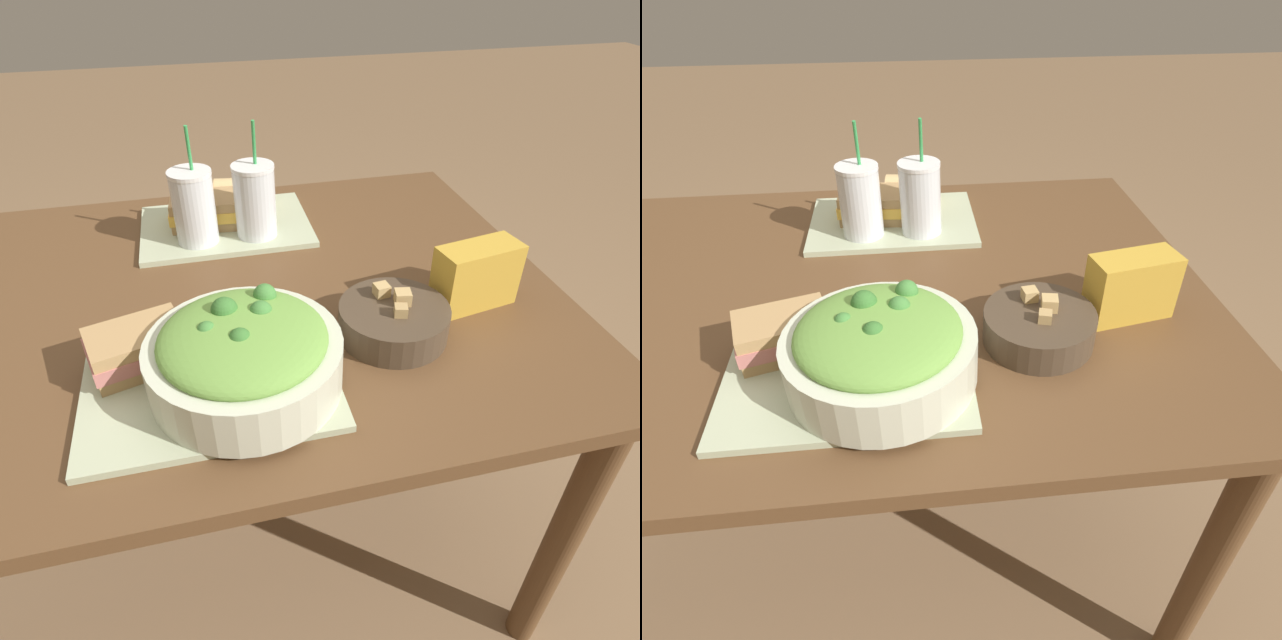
{
  "view_description": "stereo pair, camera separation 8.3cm",
  "coord_description": "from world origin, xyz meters",
  "views": [
    {
      "loc": [
        0.08,
        -0.85,
        1.32
      ],
      "look_at": [
        0.24,
        -0.2,
        0.82
      ],
      "focal_mm": 30.0,
      "sensor_mm": 36.0,
      "label": 1
    },
    {
      "loc": [
        0.16,
        -0.87,
        1.32
      ],
      "look_at": [
        0.24,
        -0.2,
        0.82
      ],
      "focal_mm": 30.0,
      "sensor_mm": 36.0,
      "label": 2
    }
  ],
  "objects": [
    {
      "name": "soup_bowl",
      "position": [
        0.37,
        -0.19,
        0.79
      ],
      "size": [
        0.18,
        0.18,
        0.08
      ],
      "color": "#473828",
      "rests_on": "dining_table"
    },
    {
      "name": "tray_far",
      "position": [
        0.13,
        0.26,
        0.76
      ],
      "size": [
        0.37,
        0.27,
        0.01
      ],
      "color": "#B2BC99",
      "rests_on": "dining_table"
    },
    {
      "name": "drink_cup_red",
      "position": [
        0.2,
        0.2,
        0.84
      ],
      "size": [
        0.09,
        0.09,
        0.24
      ],
      "color": "silver",
      "rests_on": "tray_far"
    },
    {
      "name": "baguette_near",
      "position": [
        0.04,
        -0.15,
        0.8
      ],
      "size": [
        0.15,
        0.08,
        0.06
      ],
      "rotation": [
        0.0,
        0.0,
        1.44
      ],
      "color": "tan",
      "rests_on": "tray_near"
    },
    {
      "name": "chip_bag",
      "position": [
        0.54,
        -0.14,
        0.82
      ],
      "size": [
        0.16,
        0.09,
        0.12
      ],
      "rotation": [
        0.0,
        0.0,
        0.18
      ],
      "color": "gold",
      "rests_on": "dining_table"
    },
    {
      "name": "drink_cup_dark",
      "position": [
        0.07,
        0.2,
        0.84
      ],
      "size": [
        0.09,
        0.09,
        0.24
      ],
      "color": "silver",
      "rests_on": "tray_far"
    },
    {
      "name": "dining_table",
      "position": [
        0.0,
        0.0,
        0.67
      ],
      "size": [
        1.45,
        0.94,
        0.76
      ],
      "color": "brown",
      "rests_on": "ground_plane"
    },
    {
      "name": "ground_plane",
      "position": [
        0.0,
        0.0,
        0.0
      ],
      "size": [
        12.0,
        12.0,
        0.0
      ],
      "primitive_type": "plane",
      "color": "#846647"
    },
    {
      "name": "sandwich_far",
      "position": [
        0.09,
        0.27,
        0.8
      ],
      "size": [
        0.16,
        0.12,
        0.06
      ],
      "rotation": [
        0.0,
        0.0,
        -0.1
      ],
      "color": "tan",
      "rests_on": "tray_far"
    },
    {
      "name": "baguette_far",
      "position": [
        0.18,
        0.36,
        0.8
      ],
      "size": [
        0.12,
        0.08,
        0.06
      ],
      "rotation": [
        0.0,
        0.0,
        1.42
      ],
      "color": "tan",
      "rests_on": "tray_far"
    },
    {
      "name": "salad_bowl",
      "position": [
        0.11,
        -0.27,
        0.83
      ],
      "size": [
        0.28,
        0.28,
        0.13
      ],
      "color": "beige",
      "rests_on": "tray_near"
    },
    {
      "name": "tray_near",
      "position": [
        0.06,
        -0.25,
        0.76
      ],
      "size": [
        0.37,
        0.27,
        0.01
      ],
      "color": "#B2BC99",
      "rests_on": "dining_table"
    },
    {
      "name": "sandwich_near",
      "position": [
        -0.04,
        -0.19,
        0.8
      ],
      "size": [
        0.16,
        0.13,
        0.06
      ],
      "rotation": [
        0.0,
        0.0,
        0.28
      ],
      "color": "tan",
      "rests_on": "tray_near"
    }
  ]
}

